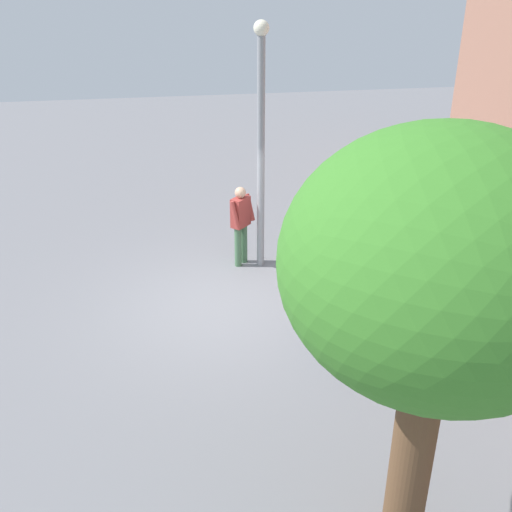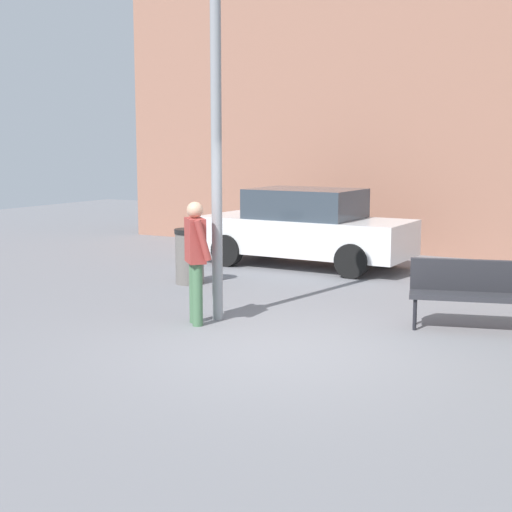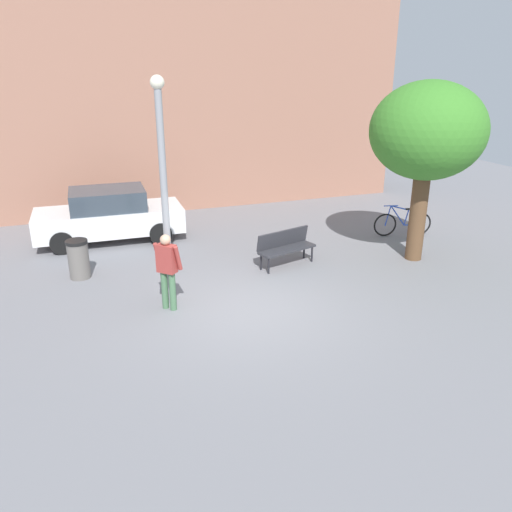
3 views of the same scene
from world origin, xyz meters
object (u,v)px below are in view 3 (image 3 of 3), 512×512
at_px(trash_bin, 79,259).
at_px(person_by_lamppost, 167,267).
at_px(parked_car_white, 109,215).
at_px(plaza_tree, 427,133).
at_px(bicycle_blue, 402,223).
at_px(park_bench, 285,245).
at_px(lamppost, 164,182).

bearing_deg(trash_bin, person_by_lamppost, -54.02).
height_order(person_by_lamppost, parked_car_white, person_by_lamppost).
relative_size(plaza_tree, bicycle_blue, 2.59).
bearing_deg(bicycle_blue, parked_car_white, 163.58).
relative_size(plaza_tree, trash_bin, 4.75).
bearing_deg(trash_bin, plaza_tree, -10.58).
height_order(park_bench, parked_car_white, parked_car_white).
xyz_separation_m(plaza_tree, parked_car_white, (-7.57, 4.30, -2.56)).
bearing_deg(plaza_tree, park_bench, 168.05).
bearing_deg(lamppost, parked_car_white, 100.88).
bearing_deg(person_by_lamppost, plaza_tree, 7.05).
height_order(person_by_lamppost, trash_bin, person_by_lamppost).
xyz_separation_m(bicycle_blue, trash_bin, (-9.38, -0.22, 0.10)).
bearing_deg(parked_car_white, person_by_lamppost, -81.00).
distance_m(parked_car_white, trash_bin, 2.88).
xyz_separation_m(parked_car_white, trash_bin, (-0.95, -2.71, -0.29)).
bearing_deg(park_bench, bicycle_blue, 14.12).
height_order(person_by_lamppost, plaza_tree, plaza_tree).
bearing_deg(park_bench, plaza_tree, -11.95).
distance_m(lamppost, trash_bin, 3.52).
bearing_deg(lamppost, person_by_lamppost, -104.51).
relative_size(park_bench, bicycle_blue, 0.94).
height_order(park_bench, trash_bin, trash_bin).
distance_m(plaza_tree, trash_bin, 9.12).
bearing_deg(bicycle_blue, trash_bin, -178.65).
relative_size(park_bench, parked_car_white, 0.39).
bearing_deg(trash_bin, lamppost, -47.66).
bearing_deg(lamppost, plaza_tree, 3.88).
height_order(lamppost, bicycle_blue, lamppost).
distance_m(person_by_lamppost, parked_car_white, 5.20).
distance_m(lamppost, park_bench, 4.03).
relative_size(lamppost, plaza_tree, 1.03).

